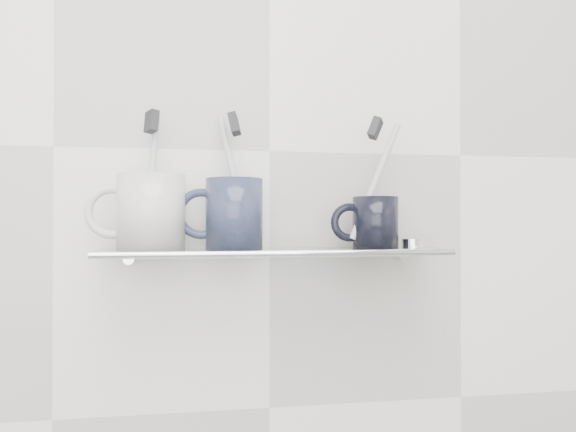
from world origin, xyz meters
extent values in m
plane|color=silver|center=(0.00, 1.10, 1.25)|extent=(2.50, 0.00, 2.50)
cube|color=silver|center=(0.00, 1.04, 1.10)|extent=(0.50, 0.12, 0.01)
cylinder|color=silver|center=(0.00, 0.98, 1.10)|extent=(0.50, 0.01, 0.01)
cylinder|color=silver|center=(-0.21, 1.09, 1.09)|extent=(0.02, 0.03, 0.02)
cylinder|color=silver|center=(0.21, 1.09, 1.09)|extent=(0.02, 0.03, 0.02)
cylinder|color=silver|center=(-0.18, 1.04, 1.15)|extent=(0.10, 0.10, 0.11)
torus|color=silver|center=(-0.23, 1.04, 1.15)|extent=(0.08, 0.01, 0.08)
cylinder|color=#A8B6C3|center=(-0.18, 1.04, 1.20)|extent=(0.03, 0.05, 0.19)
cube|color=#27282A|center=(-0.18, 1.04, 1.28)|extent=(0.02, 0.03, 0.03)
cylinder|color=#191F30|center=(-0.06, 1.04, 1.15)|extent=(0.09, 0.09, 0.10)
torus|color=#191F30|center=(-0.11, 1.04, 1.15)|extent=(0.07, 0.01, 0.07)
cylinder|color=#AEBBC0|center=(-0.06, 1.04, 1.20)|extent=(0.05, 0.05, 0.19)
cube|color=#27282A|center=(-0.06, 1.04, 1.28)|extent=(0.02, 0.03, 0.04)
cylinder|color=black|center=(0.15, 1.04, 1.14)|extent=(0.07, 0.07, 0.08)
torus|color=black|center=(0.11, 1.04, 1.14)|extent=(0.06, 0.01, 0.06)
cylinder|color=beige|center=(0.15, 1.04, 1.20)|extent=(0.09, 0.02, 0.18)
cube|color=#27282A|center=(0.15, 1.04, 1.28)|extent=(0.03, 0.03, 0.04)
cylinder|color=silver|center=(0.21, 1.04, 1.11)|extent=(0.03, 0.03, 0.01)
camera|label=1|loc=(-0.12, 0.23, 1.14)|focal=35.00mm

